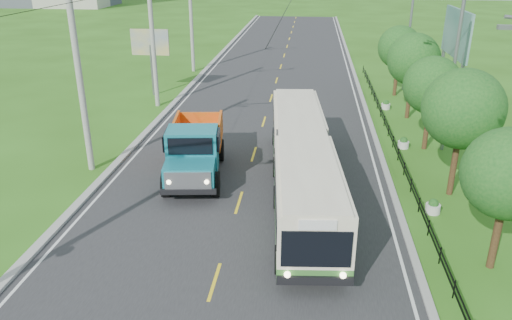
% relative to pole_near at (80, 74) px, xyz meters
% --- Properties ---
extents(ground, '(240.00, 240.00, 0.00)m').
position_rel_pole_near_xyz_m(ground, '(8.26, -9.00, -5.09)').
color(ground, '#2D5C15').
rests_on(ground, ground).
extents(road, '(14.00, 120.00, 0.02)m').
position_rel_pole_near_xyz_m(road, '(8.26, 11.00, -5.08)').
color(road, '#28282B').
rests_on(road, ground).
extents(curb_left, '(0.40, 120.00, 0.15)m').
position_rel_pole_near_xyz_m(curb_left, '(1.06, 11.00, -5.02)').
color(curb_left, '#9E9E99').
rests_on(curb_left, ground).
extents(curb_right, '(0.30, 120.00, 0.10)m').
position_rel_pole_near_xyz_m(curb_right, '(15.41, 11.00, -5.04)').
color(curb_right, '#9E9E99').
rests_on(curb_right, ground).
extents(edge_line_left, '(0.12, 120.00, 0.00)m').
position_rel_pole_near_xyz_m(edge_line_left, '(1.61, 11.00, -5.07)').
color(edge_line_left, silver).
rests_on(edge_line_left, road).
extents(edge_line_right, '(0.12, 120.00, 0.00)m').
position_rel_pole_near_xyz_m(edge_line_right, '(14.91, 11.00, -5.07)').
color(edge_line_right, silver).
rests_on(edge_line_right, road).
extents(centre_dash, '(0.12, 2.20, 0.00)m').
position_rel_pole_near_xyz_m(centre_dash, '(8.26, -9.00, -5.07)').
color(centre_dash, yellow).
rests_on(centre_dash, road).
extents(railing_right, '(0.04, 40.00, 0.60)m').
position_rel_pole_near_xyz_m(railing_right, '(16.26, 5.00, -4.79)').
color(railing_right, black).
rests_on(railing_right, ground).
extents(pole_near, '(3.51, 0.32, 10.00)m').
position_rel_pole_near_xyz_m(pole_near, '(0.00, 0.00, 0.00)').
color(pole_near, gray).
rests_on(pole_near, ground).
extents(pole_mid, '(3.51, 0.32, 10.00)m').
position_rel_pole_near_xyz_m(pole_mid, '(0.00, 12.00, 0.00)').
color(pole_mid, gray).
rests_on(pole_mid, ground).
extents(pole_far, '(3.51, 0.32, 10.00)m').
position_rel_pole_near_xyz_m(pole_far, '(0.00, 24.00, 0.00)').
color(pole_far, gray).
rests_on(pole_far, ground).
extents(tree_second, '(3.18, 3.26, 5.30)m').
position_rel_pole_near_xyz_m(tree_second, '(18.12, -6.86, -1.57)').
color(tree_second, '#382314').
rests_on(tree_second, ground).
extents(tree_third, '(3.60, 3.62, 6.00)m').
position_rel_pole_near_xyz_m(tree_third, '(18.12, -0.86, -1.11)').
color(tree_third, '#382314').
rests_on(tree_third, ground).
extents(tree_fourth, '(3.24, 3.31, 5.40)m').
position_rel_pole_near_xyz_m(tree_fourth, '(18.12, 5.14, -1.51)').
color(tree_fourth, '#382314').
rests_on(tree_fourth, ground).
extents(tree_fifth, '(3.48, 3.52, 5.80)m').
position_rel_pole_near_xyz_m(tree_fifth, '(18.12, 11.14, -1.24)').
color(tree_fifth, '#382314').
rests_on(tree_fifth, ground).
extents(tree_back, '(3.30, 3.36, 5.50)m').
position_rel_pole_near_xyz_m(tree_back, '(18.12, 17.14, -1.44)').
color(tree_back, '#382314').
rests_on(tree_back, ground).
extents(streetlight_mid, '(3.02, 0.20, 9.07)m').
position_rel_pole_near_xyz_m(streetlight_mid, '(18.90, 5.00, -0.19)').
color(streetlight_mid, slate).
rests_on(streetlight_mid, ground).
extents(streetlight_far, '(3.02, 0.20, 9.07)m').
position_rel_pole_near_xyz_m(streetlight_far, '(18.90, 19.00, -0.19)').
color(streetlight_far, slate).
rests_on(streetlight_far, ground).
extents(planter_near, '(0.64, 0.64, 0.67)m').
position_rel_pole_near_xyz_m(planter_near, '(16.86, -3.00, -4.81)').
color(planter_near, silver).
rests_on(planter_near, ground).
extents(planter_mid, '(0.64, 0.64, 0.67)m').
position_rel_pole_near_xyz_m(planter_mid, '(16.86, 5.00, -4.81)').
color(planter_mid, silver).
rests_on(planter_mid, ground).
extents(planter_far, '(0.64, 0.64, 0.67)m').
position_rel_pole_near_xyz_m(planter_far, '(16.86, 13.00, -4.81)').
color(planter_far, silver).
rests_on(planter_far, ground).
extents(billboard_left, '(3.00, 0.20, 5.20)m').
position_rel_pole_near_xyz_m(billboard_left, '(-1.24, 15.00, -1.23)').
color(billboard_left, slate).
rests_on(billboard_left, ground).
extents(billboard_right, '(0.24, 6.00, 7.30)m').
position_rel_pole_near_xyz_m(billboard_right, '(20.56, 11.00, 0.25)').
color(billboard_right, slate).
rests_on(billboard_right, ground).
extents(bus, '(3.82, 15.72, 3.01)m').
position_rel_pole_near_xyz_m(bus, '(11.04, -1.75, -3.29)').
color(bus, '#39772F').
rests_on(bus, ground).
extents(dump_truck, '(3.38, 7.02, 2.84)m').
position_rel_pole_near_xyz_m(dump_truck, '(5.64, -0.22, -3.49)').
color(dump_truck, '#167888').
rests_on(dump_truck, ground).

